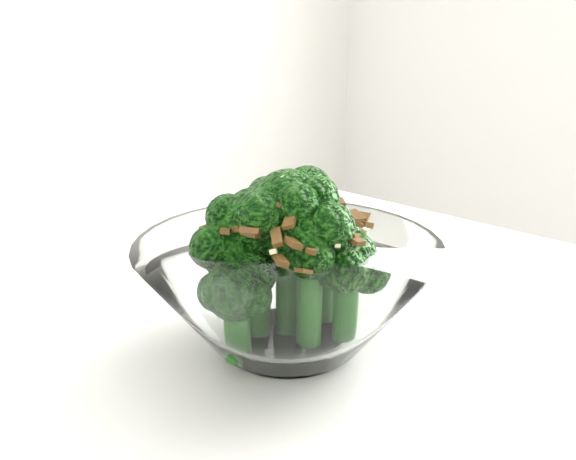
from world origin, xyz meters
TOP-DOWN VIEW (x-y plane):
  - broccoli_dish at (0.18, 0.04)m, footprint 0.23×0.23m

SIDE VIEW (x-z plane):
  - broccoli_dish at x=0.18m, z-range 0.73..0.88m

